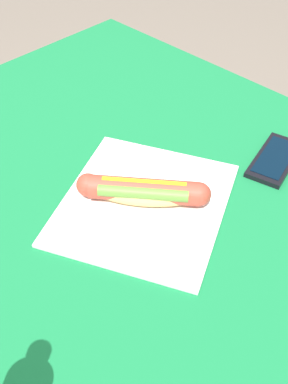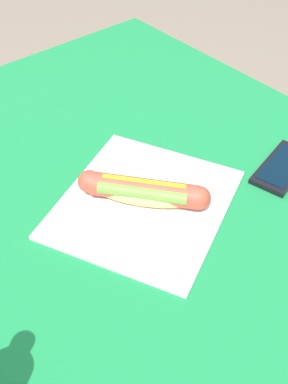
% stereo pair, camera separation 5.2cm
% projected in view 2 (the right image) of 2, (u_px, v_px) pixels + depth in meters
% --- Properties ---
extents(ground_plane, '(6.00, 6.00, 0.00)m').
position_uv_depth(ground_plane, '(116.00, 383.00, 1.36)').
color(ground_plane, '#6B6056').
rests_on(ground_plane, ground).
extents(dining_table, '(1.02, 1.01, 0.75)m').
position_uv_depth(dining_table, '(103.00, 241.00, 0.93)').
color(dining_table, brown).
rests_on(dining_table, ground).
extents(paper_wrapper, '(0.37, 0.38, 0.01)m').
position_uv_depth(paper_wrapper, '(144.00, 203.00, 0.81)').
color(paper_wrapper, silver).
rests_on(paper_wrapper, dining_table).
extents(hot_dog, '(0.18, 0.15, 0.05)m').
position_uv_depth(hot_dog, '(144.00, 191.00, 0.79)').
color(hot_dog, '#DBB26B').
rests_on(hot_dog, paper_wrapper).
extents(cell_phone, '(0.10, 0.15, 0.01)m').
position_uv_depth(cell_phone, '(283.00, 167.00, 0.88)').
color(cell_phone, black).
rests_on(cell_phone, dining_table).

